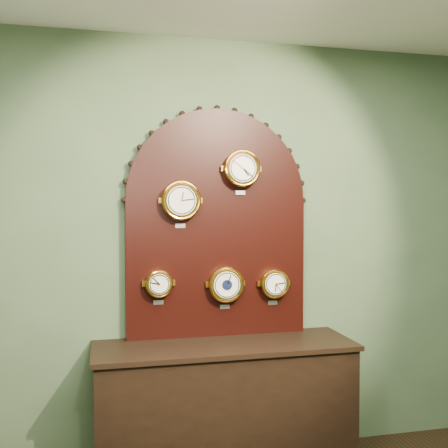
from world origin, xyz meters
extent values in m
plane|color=#4A6243|center=(0.00, 2.50, 1.40)|extent=(4.00, 0.00, 4.00)
cube|color=black|center=(0.00, 2.23, 0.40)|extent=(1.60, 0.50, 0.80)
cube|color=black|center=(0.00, 2.45, 1.28)|extent=(1.20, 0.06, 0.90)
cylinder|color=black|center=(0.00, 2.45, 1.73)|extent=(1.20, 0.06, 1.20)
cylinder|color=gold|center=(-0.25, 2.39, 1.73)|extent=(0.24, 0.08, 0.24)
torus|color=gold|center=(-0.25, 2.36, 1.73)|extent=(0.25, 0.02, 0.25)
cylinder|color=white|center=(-0.25, 2.35, 1.73)|extent=(0.19, 0.01, 0.19)
cube|color=silver|center=(-0.25, 2.42, 1.56)|extent=(0.07, 0.01, 0.03)
cylinder|color=gold|center=(0.15, 2.39, 1.94)|extent=(0.23, 0.08, 0.23)
torus|color=gold|center=(0.15, 2.36, 1.94)|extent=(0.24, 0.02, 0.24)
cylinder|color=white|center=(0.15, 2.35, 1.94)|extent=(0.18, 0.01, 0.18)
cube|color=silver|center=(0.15, 2.42, 1.78)|extent=(0.07, 0.01, 0.03)
cylinder|color=gold|center=(-0.39, 2.39, 1.20)|extent=(0.16, 0.08, 0.16)
torus|color=gold|center=(-0.39, 2.36, 1.20)|extent=(0.18, 0.02, 0.18)
cylinder|color=white|center=(-0.39, 2.35, 1.20)|extent=(0.13, 0.01, 0.13)
cube|color=silver|center=(-0.39, 2.42, 1.07)|extent=(0.07, 0.01, 0.03)
cylinder|color=gold|center=(0.04, 2.39, 1.18)|extent=(0.22, 0.08, 0.22)
torus|color=gold|center=(0.04, 2.36, 1.18)|extent=(0.24, 0.02, 0.24)
cylinder|color=white|center=(0.04, 2.35, 1.18)|extent=(0.18, 0.01, 0.18)
cube|color=silver|center=(0.04, 2.42, 1.02)|extent=(0.07, 0.01, 0.03)
cylinder|color=#0C1537|center=(0.04, 2.35, 1.18)|extent=(0.07, 0.00, 0.07)
cylinder|color=gold|center=(0.38, 2.39, 1.17)|extent=(0.18, 0.08, 0.18)
torus|color=gold|center=(0.38, 2.36, 1.17)|extent=(0.20, 0.02, 0.20)
cylinder|color=white|center=(0.38, 2.35, 1.17)|extent=(0.15, 0.01, 0.15)
cube|color=silver|center=(0.38, 2.42, 1.04)|extent=(0.07, 0.01, 0.03)
camera|label=1|loc=(-0.77, -1.00, 1.71)|focal=42.76mm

